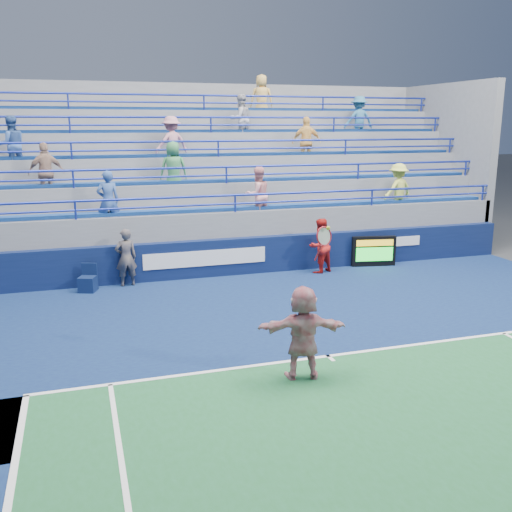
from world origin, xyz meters
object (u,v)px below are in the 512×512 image
object	(u,v)px
serve_speed_board	(374,251)
tennis_player	(303,332)
line_judge	(126,258)
ball_girl	(320,246)
judge_chair	(88,283)

from	to	relation	value
serve_speed_board	tennis_player	world-z (taller)	tennis_player
line_judge	ball_girl	size ratio (longest dim) A/B	0.98
tennis_player	line_judge	xyz separation A→B (m)	(-2.44, 6.89, -0.04)
tennis_player	ball_girl	distance (m)	7.39
judge_chair	ball_girl	bearing A→B (deg)	0.02
serve_speed_board	tennis_player	size ratio (longest dim) A/B	0.51
judge_chair	tennis_player	bearing A→B (deg)	-62.25
ball_girl	serve_speed_board	bearing A→B (deg)	163.67
line_judge	ball_girl	world-z (taller)	ball_girl
serve_speed_board	ball_girl	world-z (taller)	ball_girl
judge_chair	tennis_player	xyz separation A→B (m)	(3.50, -6.65, 0.61)
serve_speed_board	tennis_player	distance (m)	8.58
line_judge	judge_chair	bearing A→B (deg)	5.07
judge_chair	tennis_player	size ratio (longest dim) A/B	0.28
judge_chair	tennis_player	distance (m)	7.53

